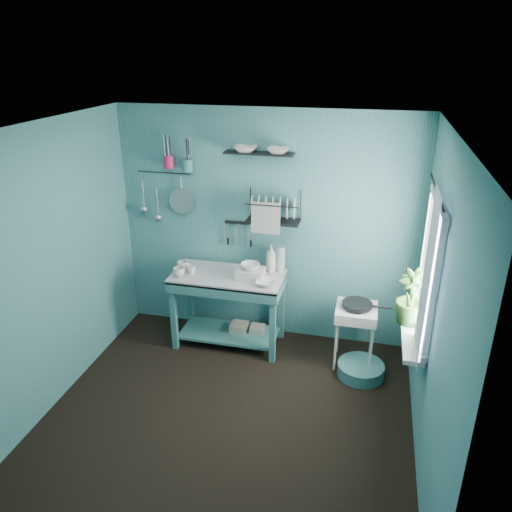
% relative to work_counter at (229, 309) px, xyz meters
% --- Properties ---
extents(floor, '(3.20, 3.20, 0.00)m').
position_rel_work_counter_xyz_m(floor, '(0.32, -1.14, -0.42)').
color(floor, black).
rests_on(floor, ground).
extents(ceiling, '(3.20, 3.20, 0.00)m').
position_rel_work_counter_xyz_m(ceiling, '(0.32, -1.14, 2.08)').
color(ceiling, silver).
rests_on(ceiling, ground).
extents(wall_back, '(3.20, 0.00, 3.20)m').
position_rel_work_counter_xyz_m(wall_back, '(0.32, 0.36, 0.83)').
color(wall_back, '#3B757A').
rests_on(wall_back, ground).
extents(wall_front, '(3.20, 0.00, 3.20)m').
position_rel_work_counter_xyz_m(wall_front, '(0.32, -2.64, 0.83)').
color(wall_front, '#3B757A').
rests_on(wall_front, ground).
extents(wall_left, '(0.00, 3.00, 3.00)m').
position_rel_work_counter_xyz_m(wall_left, '(-1.28, -1.14, 0.83)').
color(wall_left, '#3B757A').
rests_on(wall_left, ground).
extents(wall_right, '(0.00, 3.00, 3.00)m').
position_rel_work_counter_xyz_m(wall_right, '(1.92, -1.14, 0.83)').
color(wall_right, '#3B757A').
rests_on(wall_right, ground).
extents(work_counter, '(1.26, 0.79, 0.83)m').
position_rel_work_counter_xyz_m(work_counter, '(0.00, 0.00, 0.00)').
color(work_counter, '#336C6B').
rests_on(work_counter, floor).
extents(mug_left, '(0.12, 0.12, 0.10)m').
position_rel_work_counter_xyz_m(mug_left, '(-0.48, -0.16, 0.46)').
color(mug_left, silver).
rests_on(mug_left, work_counter).
extents(mug_mid, '(0.14, 0.14, 0.09)m').
position_rel_work_counter_xyz_m(mug_mid, '(-0.38, -0.06, 0.46)').
color(mug_mid, silver).
rests_on(mug_mid, work_counter).
extents(mug_right, '(0.17, 0.17, 0.10)m').
position_rel_work_counter_xyz_m(mug_right, '(-0.50, 0.00, 0.46)').
color(mug_right, silver).
rests_on(mug_right, work_counter).
extents(wash_tub, '(0.28, 0.22, 0.10)m').
position_rel_work_counter_xyz_m(wash_tub, '(0.25, -0.02, 0.47)').
color(wash_tub, beige).
rests_on(wash_tub, work_counter).
extents(tub_bowl, '(0.20, 0.19, 0.06)m').
position_rel_work_counter_xyz_m(tub_bowl, '(0.25, -0.02, 0.55)').
color(tub_bowl, silver).
rests_on(tub_bowl, wash_tub).
extents(soap_bottle, '(0.11, 0.12, 0.30)m').
position_rel_work_counter_xyz_m(soap_bottle, '(0.42, 0.20, 0.56)').
color(soap_bottle, beige).
rests_on(soap_bottle, work_counter).
extents(water_bottle, '(0.09, 0.09, 0.28)m').
position_rel_work_counter_xyz_m(water_bottle, '(0.52, 0.22, 0.56)').
color(water_bottle, '#A0ADB2').
rests_on(water_bottle, work_counter).
extents(counter_bowl, '(0.22, 0.22, 0.05)m').
position_rel_work_counter_xyz_m(counter_bowl, '(0.45, -0.15, 0.44)').
color(counter_bowl, silver).
rests_on(counter_bowl, work_counter).
extents(hotplate_stand, '(0.45, 0.45, 0.65)m').
position_rel_work_counter_xyz_m(hotplate_stand, '(1.35, -0.07, -0.09)').
color(hotplate_stand, white).
rests_on(hotplate_stand, floor).
extents(frying_pan, '(0.30, 0.30, 0.03)m').
position_rel_work_counter_xyz_m(frying_pan, '(1.35, -0.07, 0.27)').
color(frying_pan, black).
rests_on(frying_pan, hotplate_stand).
extents(knife_strip, '(0.32, 0.03, 0.03)m').
position_rel_work_counter_xyz_m(knife_strip, '(0.04, 0.33, 0.88)').
color(knife_strip, black).
rests_on(knife_strip, wall_back).
extents(dish_rack, '(0.57, 0.29, 0.32)m').
position_rel_work_counter_xyz_m(dish_rack, '(0.43, 0.23, 1.12)').
color(dish_rack, black).
rests_on(dish_rack, wall_back).
extents(upper_shelf, '(0.70, 0.19, 0.01)m').
position_rel_work_counter_xyz_m(upper_shelf, '(0.27, 0.26, 1.65)').
color(upper_shelf, black).
rests_on(upper_shelf, wall_back).
extents(shelf_bowl_left, '(0.26, 0.26, 0.06)m').
position_rel_work_counter_xyz_m(shelf_bowl_left, '(0.13, 0.26, 1.63)').
color(shelf_bowl_left, silver).
rests_on(shelf_bowl_left, upper_shelf).
extents(shelf_bowl_right, '(0.23, 0.23, 0.05)m').
position_rel_work_counter_xyz_m(shelf_bowl_right, '(0.47, 0.26, 1.60)').
color(shelf_bowl_right, silver).
rests_on(shelf_bowl_right, upper_shelf).
extents(utensil_cup_magenta, '(0.11, 0.11, 0.13)m').
position_rel_work_counter_xyz_m(utensil_cup_magenta, '(-0.70, 0.28, 1.51)').
color(utensil_cup_magenta, '#B0204F').
rests_on(utensil_cup_magenta, wall_back).
extents(utensil_cup_teal, '(0.11, 0.11, 0.13)m').
position_rel_work_counter_xyz_m(utensil_cup_teal, '(-0.49, 0.28, 1.49)').
color(utensil_cup_teal, '#387476').
rests_on(utensil_cup_teal, wall_back).
extents(colander, '(0.28, 0.03, 0.28)m').
position_rel_work_counter_xyz_m(colander, '(-0.60, 0.31, 1.08)').
color(colander, '#A2A4AA').
rests_on(colander, wall_back).
extents(ladle_outer, '(0.01, 0.01, 0.30)m').
position_rel_work_counter_xyz_m(ladle_outer, '(-1.05, 0.32, 1.13)').
color(ladle_outer, '#A2A4AA').
rests_on(ladle_outer, wall_back).
extents(ladle_inner, '(0.01, 0.01, 0.30)m').
position_rel_work_counter_xyz_m(ladle_inner, '(-0.88, 0.32, 1.05)').
color(ladle_inner, '#A2A4AA').
rests_on(ladle_inner, wall_back).
extents(hook_rail, '(0.60, 0.01, 0.01)m').
position_rel_work_counter_xyz_m(hook_rail, '(-0.79, 0.33, 1.38)').
color(hook_rail, black).
rests_on(hook_rail, wall_back).
extents(window_glass, '(0.00, 1.10, 1.10)m').
position_rel_work_counter_xyz_m(window_glass, '(1.91, -0.69, 0.98)').
color(window_glass, white).
rests_on(window_glass, wall_right).
extents(windowsill, '(0.16, 0.95, 0.04)m').
position_rel_work_counter_xyz_m(windowsill, '(1.82, -0.69, 0.39)').
color(windowsill, white).
rests_on(windowsill, wall_right).
extents(curtain, '(0.00, 1.35, 1.35)m').
position_rel_work_counter_xyz_m(curtain, '(1.84, -0.99, 1.03)').
color(curtain, white).
rests_on(curtain, wall_right).
extents(curtain_rod, '(0.02, 1.05, 0.02)m').
position_rel_work_counter_xyz_m(curtain_rod, '(1.86, -0.69, 1.63)').
color(curtain_rod, black).
rests_on(curtain_rod, wall_right).
extents(potted_plant, '(0.36, 0.36, 0.49)m').
position_rel_work_counter_xyz_m(potted_plant, '(1.80, -0.57, 0.66)').
color(potted_plant, '#345E25').
rests_on(potted_plant, windowsill).
extents(storage_tin_large, '(0.18, 0.18, 0.22)m').
position_rel_work_counter_xyz_m(storage_tin_large, '(0.10, 0.05, -0.31)').
color(storage_tin_large, gray).
rests_on(storage_tin_large, floor).
extents(storage_tin_small, '(0.15, 0.15, 0.20)m').
position_rel_work_counter_xyz_m(storage_tin_small, '(0.30, 0.08, -0.32)').
color(storage_tin_small, gray).
rests_on(storage_tin_small, floor).
extents(floor_basin, '(0.46, 0.46, 0.13)m').
position_rel_work_counter_xyz_m(floor_basin, '(1.44, -0.27, -0.35)').
color(floor_basin, '#3F777C').
rests_on(floor_basin, floor).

